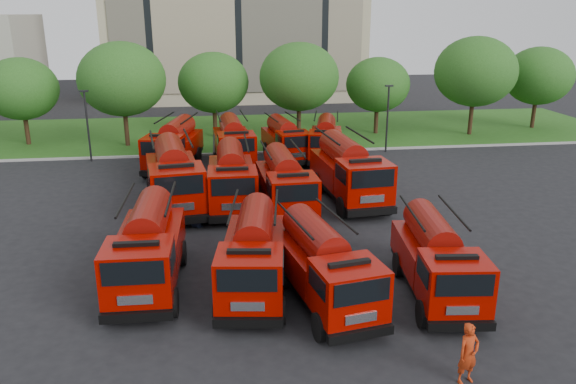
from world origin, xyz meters
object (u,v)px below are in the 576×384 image
Objects in this scene: fire_truck_1 at (254,254)px; fire_truck_3 at (437,259)px; fire_truck_8 at (174,145)px; fire_truck_10 at (285,140)px; fire_truck_2 at (324,266)px; fire_truck_7 at (349,171)px; fire_truck_9 at (233,142)px; firefighter_0 at (465,382)px; fire_truck_11 at (326,140)px; firefighter_2 at (423,302)px; firefighter_5 at (352,211)px; firefighter_4 at (197,227)px; firefighter_3 at (443,295)px; fire_truck_5 at (232,178)px; fire_truck_4 at (174,177)px; firefighter_1 at (379,336)px; fire_truck_6 at (285,184)px; fire_truck_0 at (148,248)px.

fire_truck_1 is 6.92m from fire_truck_3.
fire_truck_8 is 8.00m from fire_truck_10.
fire_truck_1 is at bearing 142.31° from fire_truck_2.
fire_truck_9 is at bearing 120.13° from fire_truck_7.
fire_truck_11 is at bearing 70.91° from firefighter_0.
fire_truck_9 is at bearing 15.45° from firefighter_2.
fire_truck_8 is at bearing 135.69° from fire_truck_7.
firefighter_4 is at bearing 12.22° from firefighter_5.
fire_truck_3 is 1.51m from firefighter_3.
firefighter_4 is (-8.53, 8.86, 0.00)m from firefighter_2.
fire_truck_7 reaches higher than fire_truck_5.
fire_truck_2 reaches higher than firefighter_3.
fire_truck_1 is 1.05× the size of fire_truck_3.
fire_truck_2 is at bearing -19.42° from fire_truck_1.
firefighter_2 is (0.03, -11.97, -1.75)m from fire_truck_7.
fire_truck_9 is at bearing 59.95° from fire_truck_4.
fire_truck_8 is at bearing 110.17° from fire_truck_1.
fire_truck_7 reaches higher than firefighter_1.
fire_truck_1 is 8.77m from firefighter_0.
fire_truck_4 reaches higher than firefighter_5.
fire_truck_1 is at bearing -6.73° from firefighter_3.
firefighter_5 is (2.07, 12.10, 0.00)m from firefighter_1.
firefighter_4 is at bearing 116.06° from fire_truck_1.
fire_truck_6 is at bearing 88.55° from firefighter_1.
fire_truck_2 is at bearing -88.82° from fire_truck_11.
fire_truck_3 is 21.27m from fire_truck_9.
fire_truck_1 is 2.80m from fire_truck_2.
fire_truck_2 is at bearing -112.81° from fire_truck_7.
fire_truck_7 reaches higher than firefighter_2.
fire_truck_4 is at bearing 117.06° from fire_truck_1.
fire_truck_8 is 3.93× the size of firefighter_0.
fire_truck_5 is 0.97× the size of fire_truck_8.
firefighter_4 is at bearing -165.03° from fire_truck_7.
fire_truck_0 reaches higher than fire_truck_2.
firefighter_2 is at bearing -94.99° from fire_truck_7.
fire_truck_8 is (-0.04, 17.54, 0.03)m from fire_truck_0.
fire_truck_8 is at bearing 124.97° from fire_truck_3.
firefighter_0 is at bearing -35.95° from fire_truck_0.
fire_truck_3 is at bearing -49.52° from firefighter_2.
fire_truck_7 is 1.18× the size of fire_truck_10.
firefighter_5 is (10.01, 7.31, -1.60)m from fire_truck_0.
fire_truck_4 is 15.85m from firefighter_3.
fire_truck_1 is 10.83m from fire_truck_4.
fire_truck_8 is 4.38× the size of firefighter_1.
firefighter_1 is (0.11, -23.75, -1.46)m from fire_truck_10.
firefighter_1 is (1.56, -12.51, -1.60)m from fire_truck_6.
fire_truck_10 is (1.45, 11.23, -0.13)m from fire_truck_6.
firefighter_5 is at bearing 101.20° from fire_truck_3.
fire_truck_5 is 1.02× the size of fire_truck_6.
firefighter_3 is (0.47, -20.84, -1.49)m from fire_truck_11.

